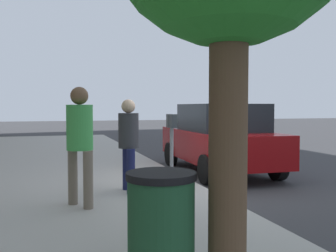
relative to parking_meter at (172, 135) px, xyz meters
The scene contains 7 objects.
ground_plane 1.38m from the parking_meter, 55.78° to the right, with size 80.00×80.00×0.00m, color #38383A.
sidewalk_slab 2.66m from the parking_meter, 80.17° to the left, with size 28.00×6.00×0.15m, color #A8A59E.
parking_meter is the anchor object (origin of this frame).
pedestrian_at_meter 0.88m from the parking_meter, 98.74° to the left, with size 0.52×0.37×1.69m.
pedestrian_bystander 2.02m from the parking_meter, 117.54° to the left, with size 0.50×0.40×1.86m.
parked_sedan_near 2.88m from the parking_meter, 43.15° to the right, with size 4.45×2.06×1.77m.
trash_bin 4.22m from the parking_meter, 161.10° to the left, with size 0.59×0.59×1.01m.
Camera 1 is at (-7.41, 2.84, 1.70)m, focal length 41.13 mm.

